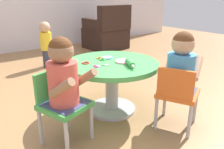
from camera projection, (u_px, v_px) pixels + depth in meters
name	position (u px, v px, depth m)	size (l,w,h in m)	color
ground_plane	(112.00, 110.00, 2.19)	(10.00, 10.00, 0.00)	#9E7247
craft_table	(112.00, 75.00, 2.07)	(0.83, 0.83, 0.48)	silver
child_chair_left	(61.00, 103.00, 1.64)	(0.38, 0.38, 0.54)	#B7B7BC
seated_child_left	(63.00, 75.00, 1.54)	(0.37, 0.42, 0.51)	#3F4772
child_chair_right	(177.00, 94.00, 1.80)	(0.40, 0.40, 0.54)	#B7B7BC
seated_child_right	(181.00, 65.00, 1.75)	(0.43, 0.39, 0.51)	#3F4772
armchair_dark	(107.00, 33.00, 4.54)	(0.75, 0.76, 0.85)	black
toddler_standing	(46.00, 43.00, 3.37)	(0.17, 0.17, 0.67)	#33384C
rolling_pin	(130.00, 63.00, 1.90)	(0.12, 0.22, 0.05)	green
craft_scissors	(99.00, 66.00, 1.90)	(0.14, 0.08, 0.01)	silver
playdough_blob_0	(124.00, 61.00, 2.02)	(0.15, 0.15, 0.01)	pink
playdough_blob_1	(107.00, 58.00, 2.14)	(0.10, 0.10, 0.01)	#8CCCF2
cookie_cutter_0	(86.00, 63.00, 1.98)	(0.07, 0.07, 0.01)	red
cookie_cutter_1	(102.00, 60.00, 2.08)	(0.06, 0.06, 0.01)	#4CB259
cookie_cutter_2	(99.00, 58.00, 2.13)	(0.05, 0.05, 0.01)	orange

